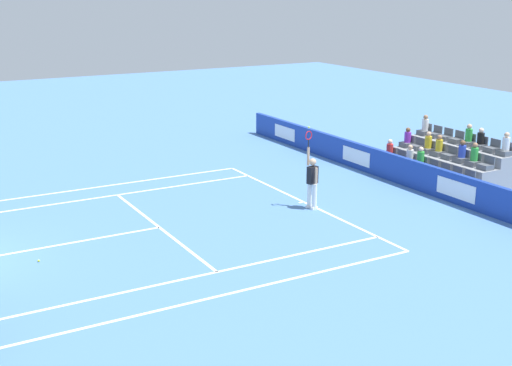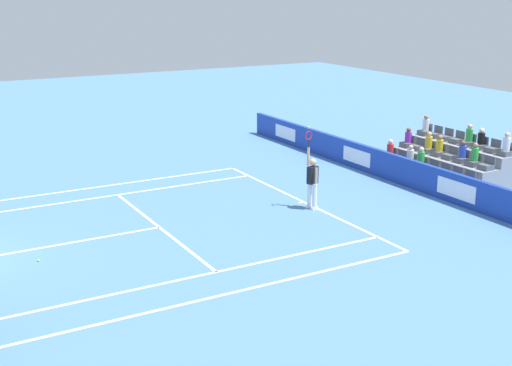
% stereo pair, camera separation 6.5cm
% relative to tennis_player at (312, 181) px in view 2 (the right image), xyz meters
% --- Properties ---
extents(line_baseline, '(10.97, 0.10, 0.01)m').
position_rel_tennis_player_xyz_m(line_baseline, '(0.75, -0.17, -0.99)').
color(line_baseline, white).
rests_on(line_baseline, ground).
extents(line_service, '(8.23, 0.10, 0.01)m').
position_rel_tennis_player_xyz_m(line_service, '(0.75, 5.32, -0.99)').
color(line_service, white).
rests_on(line_service, ground).
extents(line_centre_service, '(0.10, 6.40, 0.01)m').
position_rel_tennis_player_xyz_m(line_centre_service, '(0.75, 8.52, -0.99)').
color(line_centre_service, white).
rests_on(line_centre_service, ground).
extents(line_singles_sideline_left, '(0.10, 11.89, 0.01)m').
position_rel_tennis_player_xyz_m(line_singles_sideline_left, '(4.87, 5.77, -0.99)').
color(line_singles_sideline_left, white).
rests_on(line_singles_sideline_left, ground).
extents(line_singles_sideline_right, '(0.10, 11.89, 0.01)m').
position_rel_tennis_player_xyz_m(line_singles_sideline_right, '(-3.36, 5.77, -0.99)').
color(line_singles_sideline_right, white).
rests_on(line_singles_sideline_right, ground).
extents(line_doubles_sideline_left, '(0.10, 11.89, 0.01)m').
position_rel_tennis_player_xyz_m(line_doubles_sideline_left, '(6.24, 5.77, -0.99)').
color(line_doubles_sideline_left, white).
rests_on(line_doubles_sideline_left, ground).
extents(line_doubles_sideline_right, '(0.10, 11.89, 0.01)m').
position_rel_tennis_player_xyz_m(line_doubles_sideline_right, '(-4.73, 5.77, -0.99)').
color(line_doubles_sideline_right, white).
rests_on(line_doubles_sideline_right, ground).
extents(line_centre_mark, '(0.10, 0.20, 0.01)m').
position_rel_tennis_player_xyz_m(line_centre_mark, '(0.75, -0.07, -0.99)').
color(line_centre_mark, white).
rests_on(line_centre_mark, ground).
extents(sponsor_barrier, '(22.73, 0.22, 1.08)m').
position_rel_tennis_player_xyz_m(sponsor_barrier, '(0.75, -4.77, -0.45)').
color(sponsor_barrier, '#193899').
rests_on(sponsor_barrier, ground).
extents(tennis_player, '(0.53, 0.40, 2.85)m').
position_rel_tennis_player_xyz_m(tennis_player, '(0.00, 0.00, 0.00)').
color(tennis_player, white).
rests_on(tennis_player, ground).
extents(stadium_stand, '(4.96, 2.85, 2.15)m').
position_rel_tennis_player_xyz_m(stadium_stand, '(0.76, -7.08, -0.43)').
color(stadium_stand, gray).
rests_on(stadium_stand, ground).
extents(loose_tennis_ball, '(0.07, 0.07, 0.07)m').
position_rel_tennis_player_xyz_m(loose_tennis_ball, '(-0.28, 9.31, -0.96)').
color(loose_tennis_ball, '#D1E533').
rests_on(loose_tennis_ball, ground).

